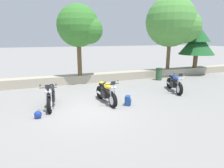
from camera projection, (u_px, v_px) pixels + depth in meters
The scene contains 11 objects.
ground_plane at pixel (88, 108), 8.25m from camera, with size 120.00×120.00×0.00m, color gray.
stone_wall at pixel (71, 79), 12.56m from camera, with size 36.00×0.80×0.55m, color #A89E89.
motorcycle_black_near_left at pixel (51, 96), 8.24m from camera, with size 0.67×2.06×1.18m.
motorcycle_yellow_centre at pixel (106, 93), 8.79m from camera, with size 0.67×2.07×1.18m.
motorcycle_blue_far_right at pixel (175, 83), 10.64m from camera, with size 0.89×2.02×1.18m.
rider_backpack at pixel (128, 100), 8.47m from camera, with size 0.34×0.35×0.47m.
rider_helmet at pixel (38, 115), 7.14m from camera, with size 0.28×0.28×0.28m.
leafy_tree_far_left at pixel (80, 27), 11.75m from camera, with size 2.75×2.62×4.45m.
leafy_tree_mid_left at pixel (174, 23), 14.33m from camera, with size 3.95×3.76×5.47m.
pine_tree_mid_right at pixel (197, 40), 15.25m from camera, with size 2.78×2.78×3.43m.
trash_bin at pixel (159, 74), 13.55m from camera, with size 0.46×0.46×0.86m.
Camera 1 is at (-1.69, -7.66, 2.95)m, focal length 30.39 mm.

